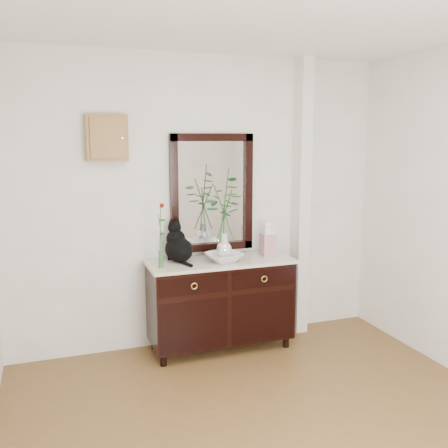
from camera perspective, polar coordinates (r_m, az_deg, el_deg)
name	(u,v)px	position (r m, az deg, el deg)	size (l,w,h in m)	color
wall_back	(201,203)	(4.68, -2.59, 2.44)	(3.60, 0.04, 2.70)	white
pilaster	(301,199)	(4.99, 8.76, 2.80)	(0.12, 0.20, 2.70)	white
sideboard	(220,299)	(4.67, -0.41, -8.61)	(1.33, 0.52, 0.82)	black
wall_mirror	(212,193)	(4.68, -1.38, 3.56)	(0.80, 0.06, 1.10)	black
key_cabinet	(107,138)	(4.42, -13.24, 9.56)	(0.35, 0.10, 0.40)	brown
cat	(179,241)	(4.48, -5.20, -1.98)	(0.26, 0.32, 0.37)	black
lotus_bowl	(224,257)	(4.50, 0.01, -3.82)	(0.32, 0.32, 0.08)	white
vase_branches	(224,214)	(4.42, 0.01, 1.17)	(0.40, 0.40, 0.83)	silver
bud_vase_rose	(160,235)	(4.27, -7.28, -1.28)	(0.07, 0.07, 0.57)	#336E36
ginger_jar	(268,238)	(4.72, 5.02, -1.61)	(0.13, 0.13, 0.34)	silver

